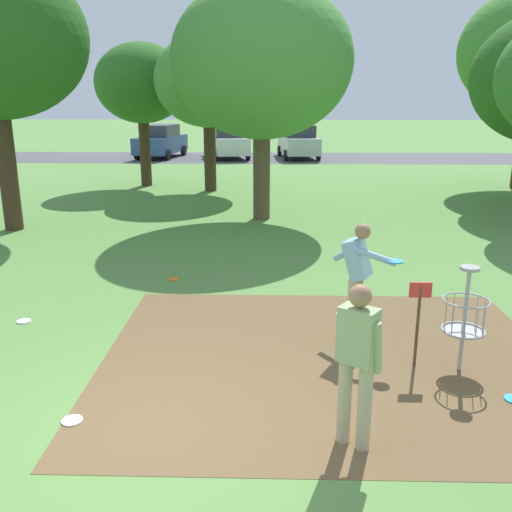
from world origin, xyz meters
The scene contains 15 objects.
ground_plane centered at (0.00, 0.00, 0.00)m, with size 160.00×160.00×0.00m, color #5B8942.
dirt_tee_pad centered at (2.02, 1.71, 0.00)m, with size 6.03×4.93×0.01m, color brown.
disc_golf_basket centered at (3.62, 1.46, 0.75)m, with size 0.98×0.58×1.39m.
player_foreground_watching centered at (2.08, -0.20, 0.97)m, with size 0.48×0.45×1.71m.
player_throwing centered at (2.47, 2.41, 0.99)m, with size 0.87×0.90×1.71m.
frisbee_near_basket centered at (-2.61, 2.86, 0.01)m, with size 0.22×0.22×0.02m, color white.
frisbee_by_tee centered at (-0.90, 0.13, 0.01)m, with size 0.23×0.23×0.02m, color white.
frisbee_far_left centered at (-0.62, 5.01, 0.01)m, with size 0.21×0.21×0.02m, color orange.
tree_near_right centered at (0.97, 10.62, 4.29)m, with size 4.88×4.88×6.38m.
tree_mid_left centered at (-3.66, 16.65, 3.83)m, with size 3.47×3.47×5.34m.
tree_far_center centered at (-1.01, 15.48, 3.90)m, with size 3.84×3.84×5.56m.
parking_lot_strip centered at (0.00, 27.07, 0.00)m, with size 36.00×6.00×0.01m, color #4C4C51.
parked_car_leftmost centered at (-5.06, 26.96, 0.92)m, with size 2.53×4.46×1.84m.
parked_car_center_left centered at (-1.22, 26.82, 0.92)m, with size 2.75×4.51×1.84m.
parked_car_center_right centered at (2.77, 26.89, 0.92)m, with size 2.35×4.38×1.84m.
Camera 1 is at (1.24, -5.13, 3.40)m, focal length 39.16 mm.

